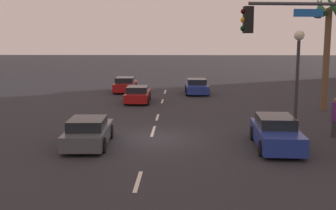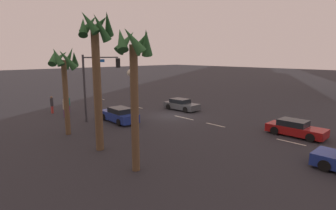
{
  "view_description": "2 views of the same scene",
  "coord_description": "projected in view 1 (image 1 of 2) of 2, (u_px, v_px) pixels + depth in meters",
  "views": [
    {
      "loc": [
        19.52,
        1.41,
        4.68
      ],
      "look_at": [
        -0.6,
        0.79,
        1.52
      ],
      "focal_mm": 44.63,
      "sensor_mm": 36.0,
      "label": 1
    },
    {
      "loc": [
        -19.75,
        19.25,
        6.16
      ],
      "look_at": [
        -0.69,
        1.38,
        1.36
      ],
      "focal_mm": 29.03,
      "sensor_mm": 36.0,
      "label": 2
    }
  ],
  "objects": [
    {
      "name": "palm_tree_2",
      "position": [
        328.0,
        25.0,
        27.16
      ],
      "size": [
        2.16,
        2.15,
        7.59
      ],
      "color": "brown",
      "rests_on": "ground_plane"
    },
    {
      "name": "ground_plane",
      "position": [
        151.0,
        138.0,
        20.04
      ],
      "size": [
        220.0,
        220.0,
        0.0
      ],
      "primitive_type": "plane",
      "color": "#28282D"
    },
    {
      "name": "lane_stripe_0",
      "position": [
        165.0,
        92.0,
        37.82
      ],
      "size": [
        2.59,
        0.14,
        0.01
      ],
      "primitive_type": "cube",
      "color": "silver",
      "rests_on": "ground_plane"
    },
    {
      "name": "lane_stripe_2",
      "position": [
        157.0,
        117.0,
        25.42
      ],
      "size": [
        2.03,
        0.14,
        0.01
      ],
      "primitive_type": "cube",
      "color": "silver",
      "rests_on": "ground_plane"
    },
    {
      "name": "pedestrian_1",
      "position": [
        335.0,
        116.0,
        20.13
      ],
      "size": [
        0.5,
        0.5,
        1.93
      ],
      "color": "#333338",
      "rests_on": "ground_plane"
    },
    {
      "name": "car_4",
      "position": [
        138.0,
        95.0,
        31.54
      ],
      "size": [
        4.28,
        1.91,
        1.23
      ],
      "color": "maroon",
      "rests_on": "ground_plane"
    },
    {
      "name": "car_3",
      "position": [
        197.0,
        87.0,
        36.45
      ],
      "size": [
        4.17,
        2.04,
        1.29
      ],
      "color": "navy",
      "rests_on": "ground_plane"
    },
    {
      "name": "car_2",
      "position": [
        125.0,
        85.0,
        37.87
      ],
      "size": [
        4.59,
        2.02,
        1.34
      ],
      "color": "maroon",
      "rests_on": "ground_plane"
    },
    {
      "name": "traffic_signal",
      "position": [
        316.0,
        53.0,
        15.37
      ],
      "size": [
        0.75,
        4.39,
        6.21
      ],
      "color": "#38383D",
      "rests_on": "ground_plane"
    },
    {
      "name": "car_1",
      "position": [
        88.0,
        132.0,
        18.6
      ],
      "size": [
        4.24,
        1.99,
        1.26
      ],
      "color": "#474C51",
      "rests_on": "ground_plane"
    },
    {
      "name": "lane_stripe_3",
      "position": [
        153.0,
        131.0,
        21.56
      ],
      "size": [
        2.54,
        0.14,
        0.01
      ],
      "primitive_type": "cube",
      "color": "silver",
      "rests_on": "ground_plane"
    },
    {
      "name": "lane_stripe_4",
      "position": [
        138.0,
        181.0,
        13.91
      ],
      "size": [
        2.1,
        0.14,
        0.01
      ],
      "primitive_type": "cube",
      "color": "silver",
      "rests_on": "ground_plane"
    },
    {
      "name": "lane_stripe_1",
      "position": [
        162.0,
        101.0,
        32.05
      ],
      "size": [
        2.1,
        0.14,
        0.01
      ],
      "primitive_type": "cube",
      "color": "silver",
      "rests_on": "ground_plane"
    },
    {
      "name": "car_0",
      "position": [
        276.0,
        133.0,
        18.25
      ],
      "size": [
        4.55,
        1.98,
        1.36
      ],
      "color": "navy",
      "rests_on": "ground_plane"
    },
    {
      "name": "streetlamp",
      "position": [
        298.0,
        57.0,
        22.91
      ],
      "size": [
        0.56,
        0.56,
        5.2
      ],
      "color": "#2D2D33",
      "rests_on": "ground_plane"
    }
  ]
}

